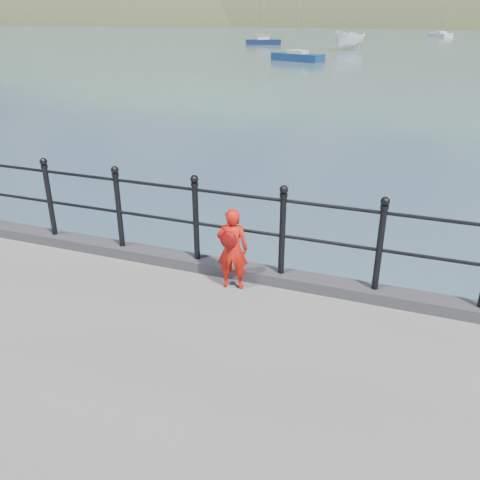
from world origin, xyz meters
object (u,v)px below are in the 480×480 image
at_px(railing, 238,219).
at_px(sailboat_left, 263,42).
at_px(sailboat_deep, 440,35).
at_px(child, 232,248).
at_px(sailboat_port, 297,58).
at_px(launch_white, 349,40).

relative_size(railing, sailboat_left, 2.55).
relative_size(railing, sailboat_deep, 2.02).
relative_size(child, sailboat_port, 0.14).
xyz_separation_m(launch_white, sailboat_deep, (10.03, 41.65, -0.76)).
xyz_separation_m(launch_white, sailboat_left, (-13.25, 6.83, -0.76)).
bearing_deg(sailboat_port, sailboat_deep, 99.94).
bearing_deg(railing, sailboat_port, 103.54).
bearing_deg(railing, child, -81.58).
bearing_deg(sailboat_port, child, -55.10).
distance_m(railing, child, 0.43).
height_order(railing, sailboat_port, sailboat_port).
bearing_deg(sailboat_left, railing, -96.54).
distance_m(sailboat_deep, sailboat_port, 60.22).
bearing_deg(sailboat_port, sailboat_left, 136.46).
bearing_deg(sailboat_deep, railing, -32.04).
xyz_separation_m(child, sailboat_left, (-21.90, 68.29, -1.21)).
bearing_deg(railing, launch_white, 98.01).
height_order(child, sailboat_deep, sailboat_deep).
xyz_separation_m(railing, child, (0.05, -0.33, -0.27)).
distance_m(sailboat_port, sailboat_left, 26.71).
xyz_separation_m(child, launch_white, (-8.65, 61.46, -0.45)).
bearing_deg(child, launch_white, -94.07).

